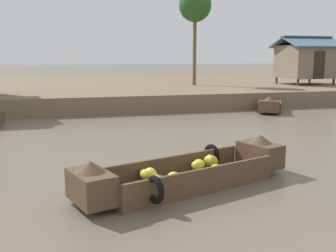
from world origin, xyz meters
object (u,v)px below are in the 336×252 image
Objects in this scene: fishing_skiff_distant at (270,104)px; stilt_house_mid_left at (305,61)px; palm_tree_near at (195,7)px; banana_boat at (187,172)px.

stilt_house_mid_left is at bearing 43.59° from fishing_skiff_distant.
fishing_skiff_distant is 9.10m from palm_tree_near.
banana_boat is 1.30× the size of stilt_house_mid_left.
banana_boat is 19.54m from palm_tree_near.
banana_boat is at bearing -130.51° from stilt_house_mid_left.
stilt_house_mid_left is at bearing 49.49° from banana_boat.
palm_tree_near is at bearing 169.66° from stilt_house_mid_left.
palm_tree_near is (-7.58, 1.38, 3.51)m from stilt_house_mid_left.
banana_boat is at bearing -127.02° from fishing_skiff_distant.
palm_tree_near is at bearing 70.38° from banana_boat.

